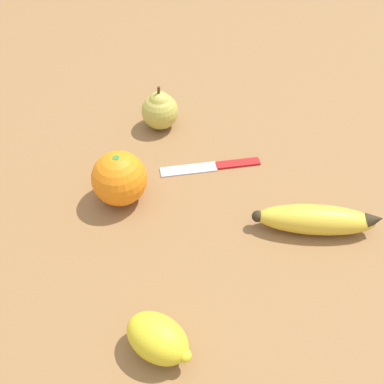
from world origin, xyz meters
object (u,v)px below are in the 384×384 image
at_px(orange, 118,179).
at_px(paring_knife, 214,166).
at_px(lemon, 158,338).
at_px(pear, 160,110).
at_px(banana, 317,220).

distance_m(orange, paring_knife, 0.17).
bearing_deg(lemon, pear, -34.26).
distance_m(pear, lemon, 0.43).
distance_m(orange, pear, 0.19).
bearing_deg(pear, lemon, 145.74).
bearing_deg(lemon, banana, -86.88).
bearing_deg(paring_knife, pear, 31.07).
xyz_separation_m(lemon, paring_knife, (0.21, -0.25, -0.02)).
relative_size(banana, lemon, 1.71).
height_order(orange, lemon, orange).
height_order(pear, paring_knife, pear).
bearing_deg(paring_knife, banana, -142.82).
distance_m(banana, pear, 0.34).
relative_size(banana, paring_knife, 1.00).
xyz_separation_m(pear, paring_knife, (-0.14, -0.01, -0.03)).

